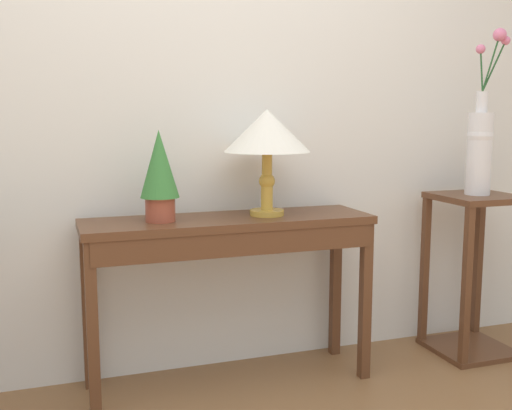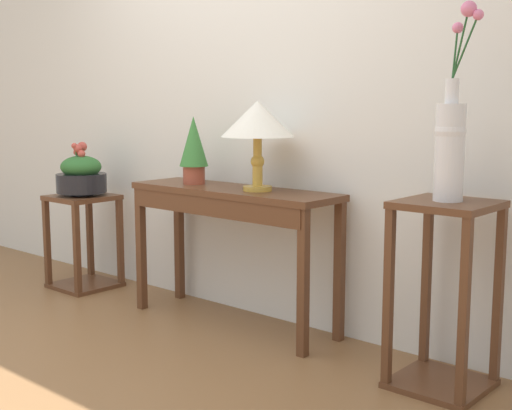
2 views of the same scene
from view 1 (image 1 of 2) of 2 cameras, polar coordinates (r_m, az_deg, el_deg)
back_wall_with_art at (r=2.88m, az=-6.48°, el=12.21°), size 9.00×0.10×2.80m
console_table at (r=2.67m, az=-2.43°, el=-3.65°), size 1.27×0.37×0.76m
table_lamp at (r=2.69m, az=1.04°, el=6.61°), size 0.38×0.38×0.47m
potted_plant_on_console at (r=2.58m, az=-8.98°, el=3.06°), size 0.16×0.16×0.38m
pedestal_stand_right at (r=3.30m, az=19.52°, el=-6.12°), size 0.38×0.38×0.81m
flower_vase_tall_right at (r=3.20m, az=20.16°, el=5.52°), size 0.19×0.13×0.80m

